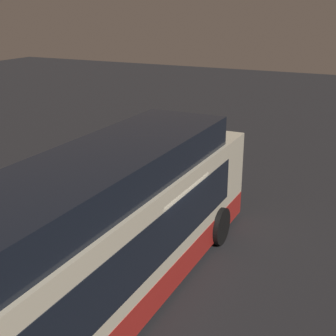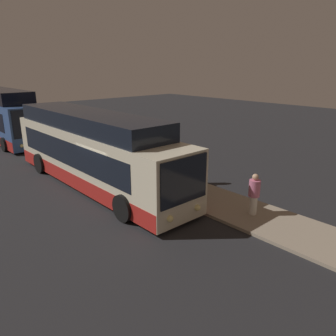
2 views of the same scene
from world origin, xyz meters
name	(u,v)px [view 1 (image 1 of 2)]	position (x,y,z in m)	size (l,w,h in m)	color
ground	(149,271)	(0.00, 0.00, 0.00)	(80.00, 80.00, 0.00)	#232326
platform	(59,245)	(0.00, 2.91, 0.06)	(20.00, 2.63, 0.12)	gray
bus_lead	(93,249)	(-2.08, 0.20, 1.63)	(12.52, 2.83, 3.60)	beige
passenger_boarding	(7,221)	(-1.08, 3.68, 1.12)	(0.59, 0.43, 1.83)	gray
passenger_waiting	(59,193)	(1.04, 3.66, 1.12)	(0.61, 0.55, 1.82)	silver
passenger_with_bags	(148,161)	(5.33, 2.91, 1.00)	(0.46, 0.46, 1.66)	silver
trash_bin	(54,233)	(-0.06, 2.99, 0.45)	(0.44, 0.44, 0.65)	#3F3F44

